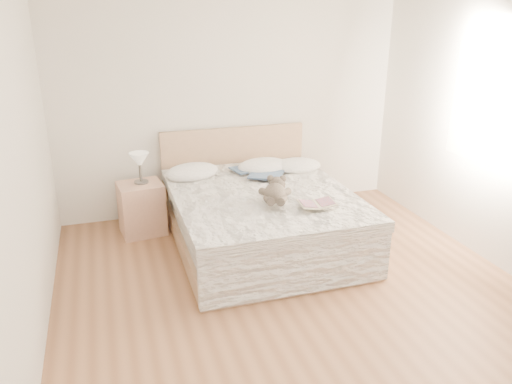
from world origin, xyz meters
TOP-DOWN VIEW (x-y plane):
  - floor at (0.00, 0.00)m, footprint 4.00×4.50m
  - wall_back at (0.00, 2.25)m, footprint 4.00×0.02m
  - wall_left at (-2.00, 0.00)m, footprint 0.02×4.50m
  - window at (1.99, 0.30)m, footprint 0.02×1.30m
  - bed at (0.00, 1.19)m, footprint 1.72×2.14m
  - nightstand at (-1.13, 1.80)m, footprint 0.49×0.45m
  - table_lamp at (-1.11, 1.84)m, footprint 0.27×0.27m
  - pillow_left at (-0.57, 1.79)m, footprint 0.68×0.55m
  - pillow_middle at (0.23, 1.75)m, footprint 0.60×0.43m
  - pillow_right at (0.60, 1.67)m, footprint 0.59×0.46m
  - blouse at (0.22, 1.58)m, footprint 0.75×0.76m
  - photo_book at (-0.43, 1.80)m, footprint 0.31×0.21m
  - childrens_book at (0.34, 0.56)m, footprint 0.36×0.26m
  - teddy_bear at (-0.00, 0.72)m, footprint 0.37×0.44m

SIDE VIEW (x-z plane):
  - floor at x=0.00m, z-range 0.00..0.00m
  - nightstand at x=-1.13m, z-range 0.00..0.56m
  - bed at x=0.00m, z-range -0.19..0.81m
  - blouse at x=0.22m, z-range 0.62..0.64m
  - photo_book at x=-0.43m, z-range 0.62..0.64m
  - childrens_book at x=0.34m, z-range 0.62..0.64m
  - pillow_left at x=-0.57m, z-range 0.55..0.73m
  - pillow_middle at x=0.23m, z-range 0.55..0.73m
  - pillow_right at x=0.60m, z-range 0.56..0.72m
  - teddy_bear at x=0.00m, z-range 0.55..0.75m
  - table_lamp at x=-1.11m, z-range 0.63..0.96m
  - wall_back at x=0.00m, z-range 0.00..2.70m
  - wall_left at x=-2.00m, z-range 0.00..2.70m
  - window at x=1.99m, z-range 0.90..2.00m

